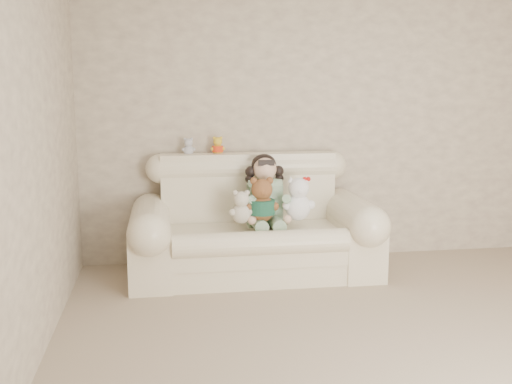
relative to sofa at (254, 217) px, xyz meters
The scene contains 10 objects.
floor 2.19m from the sofa, 69.64° to the right, with size 5.00×5.00×0.00m, color tan.
wall_back 1.19m from the sofa, 34.30° to the left, with size 4.50×4.50×0.00m, color beige.
wall_left 2.62m from the sofa, 127.12° to the right, with size 5.00×5.00×0.00m, color beige.
sofa is the anchor object (origin of this frame).
seated_child 0.26m from the sofa, 37.44° to the left, with size 0.38×0.47×0.63m, color #327736, non-canonical shape.
brown_teddy 0.24m from the sofa, 69.27° to the right, with size 0.28×0.22×0.44m, color brown, non-canonical shape.
white_cat 0.43m from the sofa, 15.39° to the right, with size 0.28×0.22×0.44m, color white, non-canonical shape.
cream_teddy 0.24m from the sofa, 132.71° to the right, with size 0.21×0.16×0.33m, color beige, non-canonical shape.
yellow_mini_bear 0.76m from the sofa, 125.06° to the left, with size 0.13×0.10×0.20m, color yellow, non-canonical shape.
grey_mini_plush 0.88m from the sofa, 144.25° to the left, with size 0.12×0.09×0.19m, color #BCBBC2, non-canonical shape.
Camera 1 is at (-1.50, -2.95, 1.60)m, focal length 41.93 mm.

